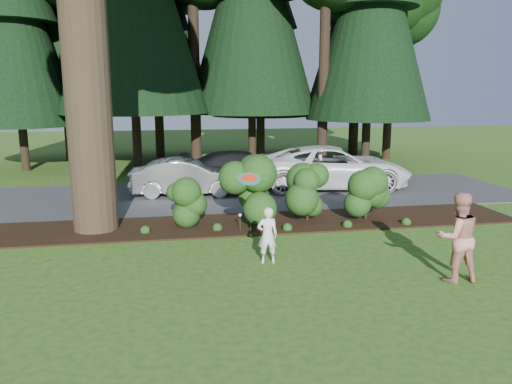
{
  "coord_description": "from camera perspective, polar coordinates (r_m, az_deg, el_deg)",
  "views": [
    {
      "loc": [
        -2.51,
        -10.93,
        3.94
      ],
      "look_at": [
        -0.27,
        1.73,
        1.3
      ],
      "focal_mm": 35.0,
      "sensor_mm": 36.0,
      "label": 1
    }
  ],
  "objects": [
    {
      "name": "ground",
      "position": [
        11.89,
        2.75,
        -7.77
      ],
      "size": [
        80.0,
        80.0,
        0.0
      ],
      "primitive_type": "plane",
      "color": "#255418",
      "rests_on": "ground"
    },
    {
      "name": "driveway",
      "position": [
        19.01,
        -2.25,
        -0.33
      ],
      "size": [
        22.0,
        6.0,
        0.03
      ],
      "primitive_type": "cube",
      "color": "#38383A",
      "rests_on": "ground"
    },
    {
      "name": "mulch_bed",
      "position": [
        14.92,
        -0.01,
        -3.61
      ],
      "size": [
        16.0,
        2.5,
        0.05
      ],
      "primitive_type": "cube",
      "color": "black",
      "rests_on": "ground"
    },
    {
      "name": "lily_cluster",
      "position": [
        13.94,
        -0.62,
        -2.7
      ],
      "size": [
        0.69,
        0.09,
        0.57
      ],
      "color": "#1B3C12",
      "rests_on": "ground"
    },
    {
      "name": "adult",
      "position": [
        11.17,
        22.02,
        -4.81
      ],
      "size": [
        0.96,
        0.77,
        1.89
      ],
      "primitive_type": "imported",
      "rotation": [
        0.0,
        0.0,
        3.09
      ],
      "color": "red",
      "rests_on": "ground"
    },
    {
      "name": "frisbee",
      "position": [
        11.12,
        -0.8,
        1.56
      ],
      "size": [
        0.53,
        0.51,
        0.21
      ],
      "color": "teal",
      "rests_on": "ground"
    },
    {
      "name": "child",
      "position": [
        11.5,
        1.33,
        -4.96
      ],
      "size": [
        0.49,
        0.33,
        1.32
      ],
      "primitive_type": "imported",
      "rotation": [
        0.0,
        0.0,
        3.12
      ],
      "color": "white",
      "rests_on": "ground"
    },
    {
      "name": "shrub_row",
      "position": [
        14.78,
        3.0,
        -0.64
      ],
      "size": [
        6.53,
        1.6,
        1.61
      ],
      "color": "#1B3C12",
      "rests_on": "ground"
    },
    {
      "name": "car_silver_wagon",
      "position": [
        18.93,
        -7.89,
        1.7
      ],
      "size": [
        4.29,
        1.75,
        1.38
      ],
      "primitive_type": "imported",
      "rotation": [
        0.0,
        0.0,
        1.5
      ],
      "color": "silver",
      "rests_on": "driveway"
    },
    {
      "name": "car_white_suv",
      "position": [
        20.31,
        8.79,
        2.81
      ],
      "size": [
        6.46,
        3.57,
        1.71
      ],
      "primitive_type": "imported",
      "rotation": [
        0.0,
        0.0,
        1.45
      ],
      "color": "white",
      "rests_on": "driveway"
    },
    {
      "name": "car_dark_suv",
      "position": [
        20.45,
        -1.41,
        2.65
      ],
      "size": [
        5.16,
        2.36,
        1.46
      ],
      "primitive_type": "imported",
      "rotation": [
        0.0,
        0.0,
        1.63
      ],
      "color": "black",
      "rests_on": "driveway"
    }
  ]
}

